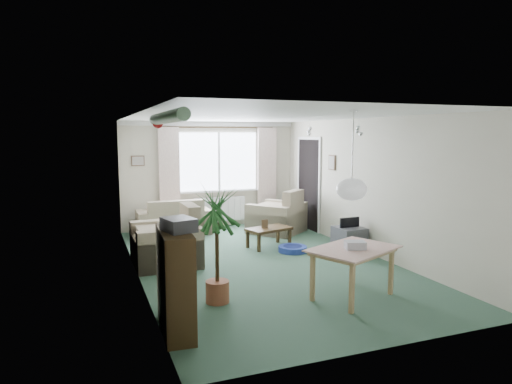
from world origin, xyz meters
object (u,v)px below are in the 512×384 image
object	(u,v)px
armchair_corner	(277,211)
bookshelf	(175,281)
coffee_table	(269,237)
pet_bed	(293,249)
sofa	(174,216)
tv_cube	(349,240)
armchair_left	(165,235)
dining_table	(353,274)
houseplant	(217,245)

from	to	relation	value
armchair_corner	bookshelf	bearing A→B (deg)	15.91
coffee_table	pet_bed	xyz separation A→B (m)	(0.27, -0.48, -0.13)
sofa	tv_cube	size ratio (longest dim) A/B	2.95
armchair_corner	pet_bed	size ratio (longest dim) A/B	2.03
armchair_corner	pet_bed	bearing A→B (deg)	37.99
sofa	bookshelf	world-z (taller)	bookshelf
armchair_left	dining_table	distance (m)	3.14
coffee_table	dining_table	distance (m)	2.87
armchair_left	coffee_table	size ratio (longest dim) A/B	1.31
dining_table	bookshelf	bearing A→B (deg)	-174.99
coffee_table	pet_bed	bearing A→B (deg)	-60.37
dining_table	pet_bed	world-z (taller)	dining_table
coffee_table	tv_cube	bearing A→B (deg)	-37.11
armchair_corner	dining_table	world-z (taller)	armchair_corner
sofa	pet_bed	distance (m)	2.87
pet_bed	houseplant	bearing A→B (deg)	-135.55
coffee_table	houseplant	distance (m)	3.00
bookshelf	houseplant	world-z (taller)	houseplant
houseplant	dining_table	xyz separation A→B (m)	(1.69, -0.46, -0.43)
sofa	tv_cube	xyz separation A→B (m)	(2.65, -2.68, -0.15)
dining_table	tv_cube	world-z (taller)	dining_table
armchair_left	tv_cube	size ratio (longest dim) A/B	2.10
sofa	houseplant	world-z (taller)	houseplant
houseplant	pet_bed	bearing A→B (deg)	44.45
armchair_corner	tv_cube	world-z (taller)	armchair_corner
coffee_table	tv_cube	size ratio (longest dim) A/B	1.61
tv_cube	pet_bed	world-z (taller)	tv_cube
bookshelf	houseplant	size ratio (longest dim) A/B	0.74
armchair_corner	tv_cube	bearing A→B (deg)	65.84
armchair_left	coffee_table	xyz separation A→B (m)	(2.01, 0.46, -0.30)
dining_table	tv_cube	distance (m)	2.31
armchair_corner	houseplant	bearing A→B (deg)	17.87
bookshelf	dining_table	world-z (taller)	bookshelf
bookshelf	coffee_table	bearing A→B (deg)	55.73
armchair_left	bookshelf	bearing A→B (deg)	-8.18
coffee_table	pet_bed	world-z (taller)	coffee_table
armchair_corner	armchair_left	xyz separation A→B (m)	(-2.67, -1.61, 0.01)
coffee_table	pet_bed	size ratio (longest dim) A/B	1.60
houseplant	dining_table	size ratio (longest dim) A/B	1.45
sofa	pet_bed	size ratio (longest dim) A/B	2.94
houseplant	dining_table	bearing A→B (deg)	-15.36
dining_table	sofa	bearing A→B (deg)	107.30
coffee_table	pet_bed	distance (m)	0.57
bookshelf	armchair_left	bearing A→B (deg)	85.73
armchair_left	coffee_table	bearing A→B (deg)	101.96
armchair_corner	bookshelf	xyz separation A→B (m)	(-3.01, -4.23, 0.09)
armchair_corner	houseplant	distance (m)	4.28
houseplant	tv_cube	distance (m)	3.30
dining_table	pet_bed	distance (m)	2.42
sofa	pet_bed	world-z (taller)	sofa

